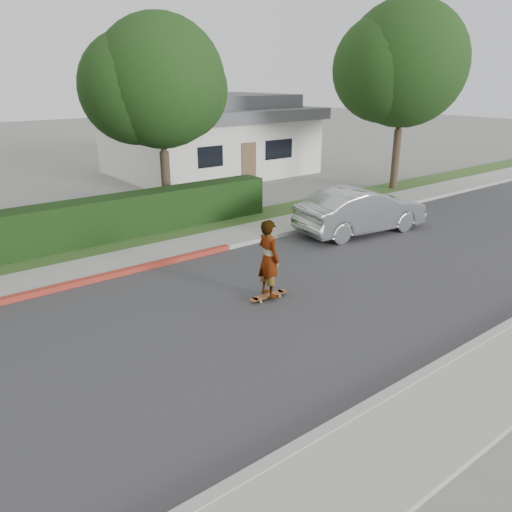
% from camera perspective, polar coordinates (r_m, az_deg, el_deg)
% --- Properties ---
extents(ground, '(120.00, 120.00, 0.00)m').
position_cam_1_polar(ground, '(12.46, 3.73, -5.05)').
color(ground, slate).
rests_on(ground, ground).
extents(road, '(60.00, 8.00, 0.01)m').
position_cam_1_polar(road, '(12.46, 3.73, -5.02)').
color(road, '#2D2D30').
rests_on(road, ground).
extents(curb_near, '(60.00, 0.20, 0.15)m').
position_cam_1_polar(curb_near, '(10.11, 19.63, -12.13)').
color(curb_near, '#9E9E99').
rests_on(curb_near, ground).
extents(sidewalk_near, '(60.00, 1.60, 0.12)m').
position_cam_1_polar(sidewalk_near, '(9.77, 24.12, -14.11)').
color(sidewalk_near, gray).
rests_on(sidewalk_near, ground).
extents(curb_far, '(60.00, 0.20, 0.15)m').
position_cam_1_polar(curb_far, '(15.50, -6.31, 0.28)').
color(curb_far, '#9E9E99').
rests_on(curb_far, ground).
extents(curb_red_section, '(12.00, 0.21, 0.15)m').
position_cam_1_polar(curb_red_section, '(13.77, -24.31, -4.01)').
color(curb_red_section, '#9C2F22').
rests_on(curb_red_section, ground).
extents(sidewalk_far, '(60.00, 1.60, 0.12)m').
position_cam_1_polar(sidewalk_far, '(16.24, -7.99, 1.07)').
color(sidewalk_far, gray).
rests_on(sidewalk_far, ground).
extents(planting_strip, '(60.00, 1.60, 0.10)m').
position_cam_1_polar(planting_strip, '(17.59, -10.61, 2.35)').
color(planting_strip, '#2D4C1E').
rests_on(planting_strip, ground).
extents(hedge, '(15.00, 1.00, 1.50)m').
position_cam_1_polar(hedge, '(16.87, -20.77, 3.12)').
color(hedge, black).
rests_on(hedge, ground).
extents(tree_center, '(5.66, 4.84, 7.44)m').
position_cam_1_polar(tree_center, '(19.79, -11.21, 18.54)').
color(tree_center, '#33261C').
rests_on(tree_center, ground).
extents(tree_right, '(6.32, 5.60, 8.56)m').
position_cam_1_polar(tree_right, '(25.09, 16.20, 20.01)').
color(tree_right, '#33261C').
rests_on(tree_right, ground).
extents(house, '(10.60, 8.60, 4.30)m').
position_cam_1_polar(house, '(29.11, -5.42, 13.58)').
color(house, beige).
rests_on(house, ground).
extents(skateboard, '(1.10, 0.26, 0.10)m').
position_cam_1_polar(skateboard, '(12.45, 1.41, -4.54)').
color(skateboard, gold).
rests_on(skateboard, ground).
extents(skateboarder, '(0.49, 0.72, 1.94)m').
position_cam_1_polar(skateboarder, '(12.08, 1.45, -0.28)').
color(skateboarder, white).
rests_on(skateboarder, skateboard).
extents(car_silver, '(5.00, 2.33, 1.59)m').
position_cam_1_polar(car_silver, '(17.95, 11.94, 5.09)').
color(car_silver, '#A3A6A9').
rests_on(car_silver, ground).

